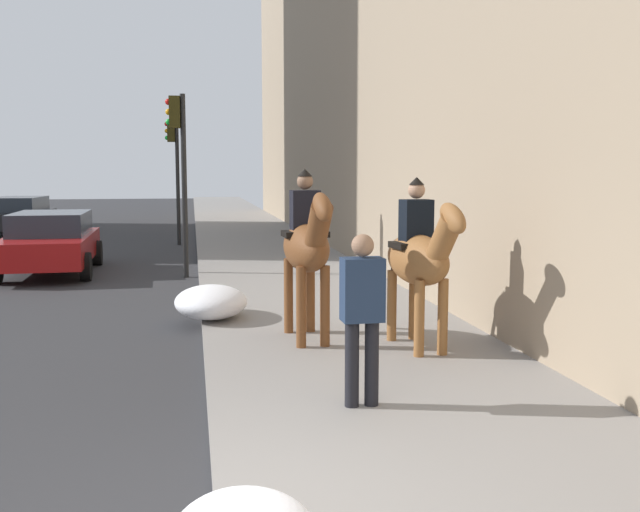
{
  "coord_description": "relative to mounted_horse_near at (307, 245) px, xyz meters",
  "views": [
    {
      "loc": [
        -4.53,
        0.11,
        2.42
      ],
      "look_at": [
        4.0,
        -1.4,
        1.4
      ],
      "focal_mm": 40.6,
      "sensor_mm": 36.0,
      "label": 1
    }
  ],
  "objects": [
    {
      "name": "traffic_light_near_curb",
      "position": [
        7.04,
        1.76,
        1.32
      ],
      "size": [
        0.2,
        0.44,
        4.12
      ],
      "color": "black",
      "rests_on": "ground"
    },
    {
      "name": "mounted_horse_far",
      "position": [
        -0.71,
        -1.35,
        -0.09
      ],
      "size": [
        2.15,
        0.73,
        2.22
      ],
      "rotation": [
        0.0,
        0.0,
        3.25
      ],
      "color": "brown",
      "rests_on": "sidewalk_slab"
    },
    {
      "name": "snow_pile_far",
      "position": [
        1.77,
        1.25,
        -1.05
      ],
      "size": [
        1.47,
        1.13,
        0.51
      ],
      "primitive_type": "ellipsoid",
      "color": "white",
      "rests_on": "sidewalk_slab"
    },
    {
      "name": "traffic_light_far_curb",
      "position": [
        14.49,
        2.05,
        1.3
      ],
      "size": [
        0.2,
        0.44,
        4.1
      ],
      "color": "black",
      "rests_on": "ground"
    },
    {
      "name": "pedestrian_greeting",
      "position": [
        -2.82,
        -0.1,
        -0.33
      ],
      "size": [
        0.27,
        0.4,
        1.7
      ],
      "rotation": [
        0.0,
        0.0,
        0.02
      ],
      "color": "black",
      "rests_on": "sidewalk_slab"
    },
    {
      "name": "mounted_horse_near",
      "position": [
        0.0,
        0.0,
        0.0
      ],
      "size": [
        2.15,
        0.64,
        2.33
      ],
      "rotation": [
        0.0,
        0.0,
        3.19
      ],
      "color": "brown",
      "rests_on": "sidewalk_slab"
    },
    {
      "name": "car_far_lane",
      "position": [
        8.3,
        4.83,
        -0.66
      ],
      "size": [
        4.52,
        2.2,
        1.44
      ],
      "rotation": [
        0.0,
        0.0,
        3.18
      ],
      "color": "maroon",
      "rests_on": "ground"
    },
    {
      "name": "car_mid_lane",
      "position": [
        19.09,
        7.98,
        -0.66
      ],
      "size": [
        4.67,
        2.24,
        1.44
      ],
      "rotation": [
        0.0,
        0.0,
        3.1
      ],
      "color": "black",
      "rests_on": "ground"
    },
    {
      "name": "sidewalk_slab",
      "position": [
        -5.02,
        -0.6,
        -1.37
      ],
      "size": [
        120.0,
        4.0,
        0.12
      ],
      "primitive_type": "cube",
      "color": "gray",
      "rests_on": "ground"
    }
  ]
}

